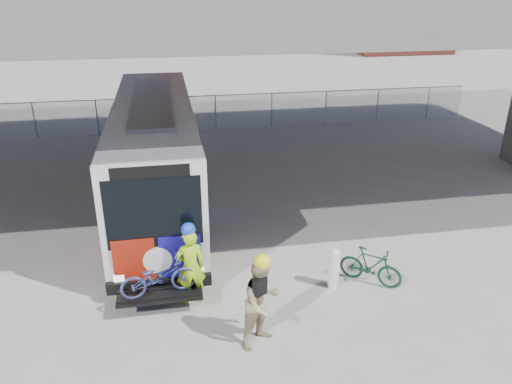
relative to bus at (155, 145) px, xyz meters
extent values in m
plane|color=#9E9991|center=(2.00, -3.10, -2.11)|extent=(160.00, 160.00, 0.00)
cube|color=silver|center=(0.00, -0.02, -0.16)|extent=(2.55, 12.00, 3.20)
cube|color=black|center=(0.00, 0.48, 0.48)|extent=(2.61, 11.00, 1.28)
cube|color=black|center=(0.00, -5.97, 0.23)|extent=(2.24, 0.12, 1.76)
cube|color=black|center=(0.00, -5.97, 1.25)|extent=(1.78, 0.12, 0.30)
cube|color=black|center=(0.00, -6.07, -1.66)|extent=(2.55, 0.20, 0.30)
cube|color=maroon|center=(-0.55, -6.04, -1.01)|extent=(1.00, 0.08, 1.20)
cube|color=navy|center=(0.55, -6.04, -1.01)|extent=(1.00, 0.08, 1.20)
cylinder|color=silver|center=(0.00, -6.06, -1.01)|extent=(0.70, 0.06, 0.70)
cube|color=gray|center=(0.00, -0.02, 1.51)|extent=(1.28, 7.20, 0.14)
cube|color=black|center=(0.00, -6.57, -1.66)|extent=(2.00, 0.70, 0.06)
cylinder|color=black|center=(-1.16, -4.42, -1.61)|extent=(0.30, 1.00, 1.00)
cylinder|color=black|center=(1.15, -4.42, -1.61)|extent=(0.30, 1.00, 1.00)
cylinder|color=black|center=(-1.16, 4.18, -1.61)|extent=(0.30, 1.00, 1.00)
cylinder|color=black|center=(1.15, 4.18, -1.61)|extent=(0.30, 1.00, 1.00)
cube|color=maroon|center=(-1.31, -3.82, -0.81)|extent=(0.06, 2.60, 1.70)
cube|color=navy|center=(-1.31, -2.22, -0.81)|extent=(0.06, 1.40, 1.70)
cube|color=maroon|center=(1.30, -3.82, -0.81)|extent=(0.06, 2.60, 1.70)
cube|color=navy|center=(1.30, -2.22, -0.81)|extent=(0.06, 1.40, 1.70)
imported|color=#38437D|center=(0.00, -6.57, -1.16)|extent=(1.86, 0.92, 0.94)
cylinder|color=gray|center=(-6.00, 8.90, -1.21)|extent=(0.06, 0.06, 1.80)
cylinder|color=gray|center=(-2.00, 8.90, -1.21)|extent=(0.06, 0.06, 1.80)
cylinder|color=gray|center=(2.00, 8.90, -1.21)|extent=(0.06, 0.06, 1.80)
cylinder|color=gray|center=(6.00, 8.90, -1.21)|extent=(0.06, 0.06, 1.80)
cylinder|color=gray|center=(10.00, 8.90, -1.21)|extent=(0.06, 0.06, 1.80)
cylinder|color=gray|center=(14.00, 8.90, -1.21)|extent=(0.06, 0.06, 1.80)
plane|color=gray|center=(2.00, 8.90, -1.21)|extent=(30.00, 0.00, 30.00)
cube|color=gray|center=(2.00, 8.90, -0.29)|extent=(30.00, 0.05, 0.04)
cube|color=brown|center=(26.00, 36.90, 1.89)|extent=(10.00, 8.00, 8.00)
cylinder|color=silver|center=(4.38, -6.32, -1.63)|extent=(0.29, 0.29, 0.96)
sphere|color=silver|center=(4.38, -6.32, -1.15)|extent=(0.29, 0.29, 0.29)
imported|color=#AFE518|center=(0.76, -6.32, -1.12)|extent=(0.77, 0.56, 1.97)
sphere|color=blue|center=(0.76, -6.32, -0.12)|extent=(0.34, 0.34, 0.34)
imported|color=tan|center=(2.17, -8.08, -1.11)|extent=(1.23, 1.16, 2.00)
sphere|color=#FEFF1A|center=(2.17, -8.08, -0.09)|extent=(0.35, 0.35, 0.35)
cube|color=black|center=(2.09, -8.25, -0.56)|extent=(0.32, 0.29, 0.40)
imported|color=#123A25|center=(5.39, -6.33, -1.61)|extent=(1.57, 1.42, 1.00)
camera|label=1|loc=(0.46, -16.73, 5.22)|focal=35.00mm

